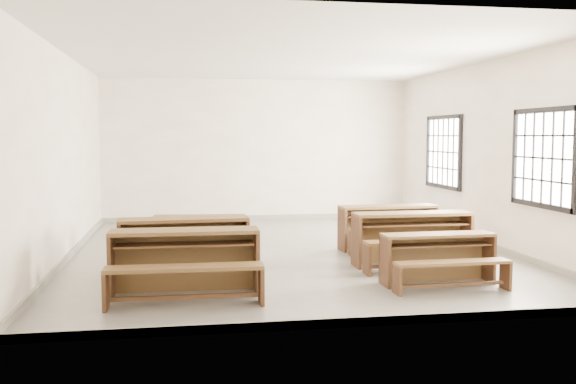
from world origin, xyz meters
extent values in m
plane|color=slate|center=(0.00, 0.00, 0.00)|extent=(8.50, 8.50, 0.00)
cube|color=silver|center=(0.00, 0.00, 3.18)|extent=(7.00, 8.50, 0.05)
cube|color=white|center=(0.00, 4.22, 1.60)|extent=(7.00, 0.05, 3.20)
cube|color=white|center=(0.00, -4.22, 1.60)|extent=(7.00, 0.05, 3.20)
cube|color=white|center=(-3.48, 0.00, 1.60)|extent=(0.05, 8.50, 3.20)
cube|color=white|center=(3.48, 0.00, 1.60)|extent=(0.05, 8.50, 3.20)
cube|color=gray|center=(0.00, 4.23, 0.05)|extent=(7.00, 0.04, 0.10)
cube|color=gray|center=(0.00, -4.23, 0.05)|extent=(7.00, 0.04, 0.10)
cube|color=gray|center=(-3.48, 0.00, 0.05)|extent=(0.04, 8.50, 0.10)
cube|color=gray|center=(3.48, 0.00, 0.05)|extent=(0.04, 8.50, 0.10)
cube|color=white|center=(3.47, -1.80, 1.60)|extent=(0.02, 1.50, 1.30)
cube|color=black|center=(3.45, -1.80, 2.29)|extent=(0.06, 1.62, 0.08)
cube|color=black|center=(3.45, -1.80, 0.91)|extent=(0.06, 1.62, 0.08)
cube|color=black|center=(3.45, -2.59, 1.60)|extent=(0.06, 0.08, 1.46)
cube|color=black|center=(3.45, -1.01, 1.60)|extent=(0.06, 0.08, 1.46)
cube|color=white|center=(3.47, 1.80, 1.60)|extent=(0.02, 1.50, 1.30)
cube|color=black|center=(3.45, 1.80, 2.29)|extent=(0.06, 1.62, 0.08)
cube|color=black|center=(3.45, 1.80, 0.91)|extent=(0.06, 1.62, 0.08)
cube|color=black|center=(3.45, 1.01, 1.60)|extent=(0.06, 0.08, 1.46)
cube|color=black|center=(3.45, 2.59, 1.60)|extent=(0.06, 0.08, 1.46)
cube|color=brown|center=(-1.70, -2.63, 0.78)|extent=(1.78, 0.47, 0.04)
cube|color=brown|center=(-1.69, -2.43, 0.38)|extent=(1.78, 0.07, 0.75)
cube|color=#462818|center=(-2.56, -2.62, 0.38)|extent=(0.05, 0.44, 0.75)
cube|color=#462818|center=(-0.83, -2.65, 0.38)|extent=(0.05, 0.44, 0.75)
cube|color=#462818|center=(-1.70, -2.65, 0.62)|extent=(1.65, 0.36, 0.02)
cube|color=brown|center=(-1.70, -3.18, 0.44)|extent=(1.78, 0.34, 0.04)
cube|color=#462818|center=(-2.57, -3.16, 0.21)|extent=(0.05, 0.31, 0.42)
cube|color=#462818|center=(-0.84, -3.19, 0.21)|extent=(0.05, 0.31, 0.42)
cube|color=#462818|center=(-1.70, -3.18, 0.11)|extent=(1.64, 0.08, 0.04)
cube|color=brown|center=(-1.70, -1.49, 0.77)|extent=(1.79, 0.54, 0.04)
cube|color=brown|center=(-1.72, -1.29, 0.38)|extent=(1.77, 0.15, 0.75)
cube|color=#462818|center=(-2.57, -1.54, 0.38)|extent=(0.07, 0.44, 0.75)
cube|color=#462818|center=(-0.84, -1.44, 0.38)|extent=(0.07, 0.44, 0.75)
cube|color=#462818|center=(-1.70, -1.51, 0.62)|extent=(1.65, 0.43, 0.02)
cube|color=brown|center=(-1.67, -2.03, 0.44)|extent=(1.79, 0.41, 0.04)
cube|color=#462818|center=(-2.53, -2.08, 0.21)|extent=(0.06, 0.31, 0.42)
cube|color=#462818|center=(-0.81, -1.98, 0.21)|extent=(0.06, 0.31, 0.42)
cube|color=#462818|center=(-1.67, -2.03, 0.11)|extent=(1.64, 0.15, 0.04)
cube|color=brown|center=(-1.46, -0.11, 0.63)|extent=(1.48, 0.49, 0.04)
cube|color=brown|center=(-1.44, 0.06, 0.31)|extent=(1.45, 0.17, 0.62)
cube|color=#462818|center=(-2.16, -0.04, 0.31)|extent=(0.07, 0.36, 0.62)
cube|color=#462818|center=(-0.75, -0.17, 0.31)|extent=(0.07, 0.36, 0.62)
cube|color=#462818|center=(-1.46, -0.12, 0.51)|extent=(1.36, 0.39, 0.02)
cube|color=brown|center=(-1.50, -0.55, 0.36)|extent=(1.47, 0.38, 0.04)
cube|color=#462818|center=(-2.20, -0.49, 0.17)|extent=(0.06, 0.26, 0.34)
cube|color=#462818|center=(-0.79, -0.61, 0.17)|extent=(0.06, 0.26, 0.34)
cube|color=#462818|center=(-1.50, -0.55, 0.09)|extent=(1.34, 0.16, 0.04)
cube|color=brown|center=(1.54, -2.57, 0.64)|extent=(1.48, 0.40, 0.04)
cube|color=brown|center=(1.54, -2.40, 0.31)|extent=(1.47, 0.07, 0.62)
cube|color=#462818|center=(0.83, -2.58, 0.31)|extent=(0.04, 0.37, 0.62)
cube|color=#462818|center=(2.26, -2.55, 0.31)|extent=(0.04, 0.37, 0.62)
cube|color=#462818|center=(1.55, -2.59, 0.51)|extent=(1.36, 0.31, 0.02)
cube|color=brown|center=(1.55, -3.02, 0.37)|extent=(1.47, 0.29, 0.04)
cube|color=#462818|center=(0.84, -3.03, 0.17)|extent=(0.04, 0.26, 0.35)
cube|color=#462818|center=(2.27, -3.00, 0.17)|extent=(0.04, 0.26, 0.35)
cube|color=#462818|center=(1.55, -3.02, 0.09)|extent=(1.36, 0.08, 0.04)
cube|color=brown|center=(1.65, -1.36, 0.77)|extent=(1.76, 0.46, 0.04)
cube|color=brown|center=(1.64, -1.16, 0.37)|extent=(1.76, 0.06, 0.75)
cube|color=#462818|center=(0.79, -1.37, 0.37)|extent=(0.05, 0.44, 0.75)
cube|color=#462818|center=(2.50, -1.35, 0.37)|extent=(0.05, 0.44, 0.75)
cube|color=#462818|center=(1.65, -1.38, 0.62)|extent=(1.63, 0.35, 0.02)
cube|color=brown|center=(1.65, -1.90, 0.44)|extent=(1.76, 0.33, 0.04)
cube|color=#462818|center=(0.79, -1.90, 0.21)|extent=(0.05, 0.31, 0.42)
cube|color=#462818|center=(2.51, -1.89, 0.21)|extent=(0.05, 0.31, 0.42)
cube|color=#462818|center=(1.65, -1.90, 0.11)|extent=(1.63, 0.07, 0.04)
cube|color=brown|center=(1.72, 0.00, 0.73)|extent=(1.69, 0.52, 0.04)
cube|color=brown|center=(1.71, 0.18, 0.35)|extent=(1.66, 0.15, 0.71)
cube|color=#462818|center=(0.91, -0.05, 0.35)|extent=(0.07, 0.42, 0.71)
cube|color=#462818|center=(2.53, 0.05, 0.35)|extent=(0.07, 0.42, 0.71)
cube|color=#462818|center=(1.72, -0.02, 0.58)|extent=(1.56, 0.41, 0.02)
cube|color=brown|center=(1.75, -0.51, 0.42)|extent=(1.68, 0.40, 0.04)
cube|color=#462818|center=(0.94, -0.56, 0.20)|extent=(0.06, 0.29, 0.40)
cube|color=#462818|center=(2.56, -0.46, 0.20)|extent=(0.06, 0.29, 0.40)
cube|color=#462818|center=(1.75, -0.51, 0.10)|extent=(1.54, 0.15, 0.04)
camera|label=1|loc=(-1.71, -10.36, 1.92)|focal=40.00mm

